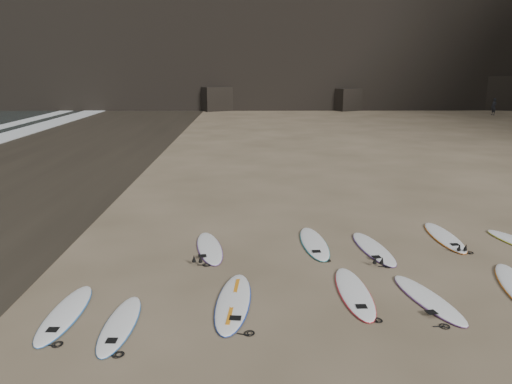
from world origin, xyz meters
TOP-DOWN VIEW (x-y plane):
  - ground at (0.00, 0.00)m, footprint 240.00×240.00m
  - surfboard_0 at (-4.66, -1.22)m, footprint 0.58×2.24m
  - surfboard_1 at (-2.62, -0.38)m, footprint 0.85×2.71m
  - surfboard_2 at (-0.12, 0.02)m, footprint 0.65×2.55m
  - surfboard_3 at (1.30, -0.30)m, footprint 1.14×2.44m
  - surfboard_5 at (-3.32, 2.69)m, footprint 1.02×2.51m
  - surfboard_6 at (-0.57, 2.99)m, footprint 0.75×2.61m
  - surfboard_7 at (0.90, 2.57)m, footprint 0.95×2.57m
  - surfboard_8 at (3.07, 3.42)m, footprint 0.62×2.55m
  - surfboard_11 at (-5.80, -0.80)m, footprint 0.66×2.44m
  - person_a at (21.43, 38.81)m, footprint 0.54×0.67m

SIDE VIEW (x-z plane):
  - ground at x=0.00m, z-range 0.00..0.00m
  - surfboard_0 at x=-4.66m, z-range 0.00..0.08m
  - surfboard_3 at x=1.30m, z-range 0.00..0.09m
  - surfboard_11 at x=-5.80m, z-range 0.00..0.09m
  - surfboard_5 at x=-3.32m, z-range 0.00..0.09m
  - surfboard_7 at x=0.90m, z-range 0.00..0.09m
  - surfboard_2 at x=-0.12m, z-range 0.00..0.09m
  - surfboard_8 at x=3.07m, z-range 0.00..0.09m
  - surfboard_6 at x=-0.57m, z-range 0.00..0.09m
  - surfboard_1 at x=-2.62m, z-range 0.00..0.10m
  - person_a at x=21.43m, z-range 0.00..1.60m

